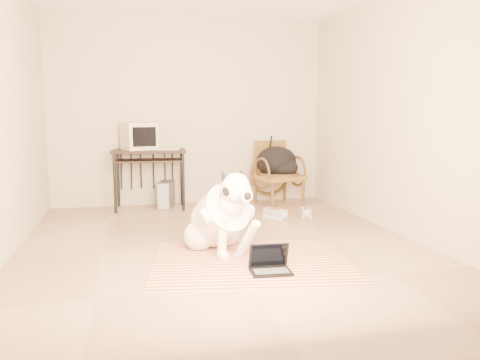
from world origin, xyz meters
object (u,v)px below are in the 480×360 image
object	(u,v)px
rattan_chair	(277,173)
backpack	(278,162)
laptop	(270,265)
computer_desk	(149,158)
pc_tower	(166,194)
crt_monitor	(139,136)
dog	(221,218)

from	to	relation	value
rattan_chair	backpack	world-z (taller)	rattan_chair
laptop	backpack	world-z (taller)	backpack
laptop	computer_desk	bearing A→B (deg)	105.63
laptop	pc_tower	bearing A→B (deg)	101.41
backpack	crt_monitor	bearing A→B (deg)	174.91
crt_monitor	backpack	xyz separation A→B (m)	(1.97, -0.18, -0.39)
laptop	crt_monitor	bearing A→B (deg)	107.58
dog	computer_desk	distance (m)	2.43
dog	pc_tower	bearing A→B (deg)	97.89
rattan_chair	dog	bearing A→B (deg)	-119.83
crt_monitor	rattan_chair	xyz separation A→B (m)	(1.96, -0.15, -0.55)
dog	computer_desk	xyz separation A→B (m)	(-0.56, 2.34, 0.37)
laptop	backpack	xyz separation A→B (m)	(1.00, 2.88, 0.55)
computer_desk	rattan_chair	world-z (taller)	rattan_chair
laptop	crt_monitor	xyz separation A→B (m)	(-0.97, 3.05, 0.94)
computer_desk	dog	bearing A→B (deg)	-76.63
computer_desk	pc_tower	size ratio (longest dim) A/B	2.40
laptop	backpack	distance (m)	3.10
dog	backpack	world-z (taller)	dog
laptop	rattan_chair	world-z (taller)	rattan_chair
computer_desk	rattan_chair	distance (m)	1.86
laptop	crt_monitor	world-z (taller)	crt_monitor
rattan_chair	backpack	size ratio (longest dim) A/B	1.59
dog	crt_monitor	bearing A→B (deg)	105.96
pc_tower	crt_monitor	bearing A→B (deg)	179.70
dog	pc_tower	xyz separation A→B (m)	(-0.33, 2.38, -0.16)
backpack	pc_tower	bearing A→B (deg)	173.87
computer_desk	rattan_chair	size ratio (longest dim) A/B	1.11
crt_monitor	laptop	bearing A→B (deg)	-72.42
laptop	rattan_chair	bearing A→B (deg)	71.07
laptop	backpack	size ratio (longest dim) A/B	0.59
crt_monitor	rattan_chair	distance (m)	2.05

